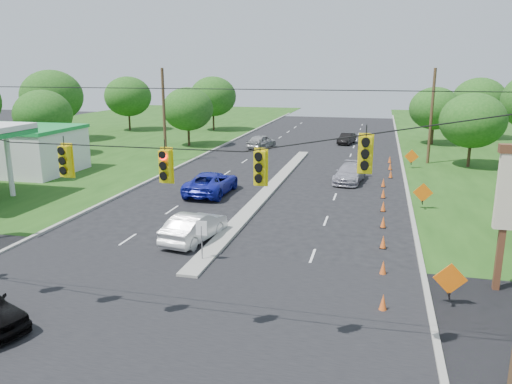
# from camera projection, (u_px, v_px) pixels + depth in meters

# --- Properties ---
(ground) EXTENTS (160.00, 160.00, 0.00)m
(ground) POSITION_uv_depth(u_px,v_px,m) (146.00, 323.00, 18.11)
(ground) COLOR black
(ground) RESTS_ON ground
(cross_street) EXTENTS (160.00, 14.00, 0.02)m
(cross_street) POSITION_uv_depth(u_px,v_px,m) (146.00, 323.00, 18.11)
(cross_street) COLOR black
(cross_street) RESTS_ON ground
(curb_left) EXTENTS (0.25, 110.00, 0.16)m
(curb_left) POSITION_uv_depth(u_px,v_px,m) (189.00, 163.00, 48.72)
(curb_left) COLOR gray
(curb_left) RESTS_ON ground
(curb_right) EXTENTS (0.25, 110.00, 0.16)m
(curb_right) POSITION_uv_depth(u_px,v_px,m) (403.00, 173.00, 43.99)
(curb_right) COLOR gray
(curb_right) RESTS_ON ground
(median) EXTENTS (1.00, 34.00, 0.18)m
(median) POSITION_uv_depth(u_px,v_px,m) (270.00, 190.00, 37.88)
(median) COLOR gray
(median) RESTS_ON ground
(median_sign) EXTENTS (0.55, 0.06, 2.05)m
(median_sign) POSITION_uv_depth(u_px,v_px,m) (202.00, 233.00, 23.40)
(median_sign) COLOR gray
(median_sign) RESTS_ON ground
(signal_span) EXTENTS (25.60, 0.32, 9.00)m
(signal_span) POSITION_uv_depth(u_px,v_px,m) (122.00, 197.00, 15.98)
(signal_span) COLOR #422D1C
(signal_span) RESTS_ON ground
(utility_pole_far_left) EXTENTS (0.28, 0.28, 9.00)m
(utility_pole_far_left) POSITION_uv_depth(u_px,v_px,m) (164.00, 116.00, 48.20)
(utility_pole_far_left) COLOR #422D1C
(utility_pole_far_left) RESTS_ON ground
(utility_pole_far_right) EXTENTS (0.28, 0.28, 9.00)m
(utility_pole_far_right) POSITION_uv_depth(u_px,v_px,m) (431.00, 117.00, 47.05)
(utility_pole_far_right) COLOR #422D1C
(utility_pole_far_right) RESTS_ON ground
(cone_0) EXTENTS (0.32, 0.32, 0.70)m
(cone_0) POSITION_uv_depth(u_px,v_px,m) (383.00, 303.00, 18.89)
(cone_0) COLOR orange
(cone_0) RESTS_ON ground
(cone_1) EXTENTS (0.32, 0.32, 0.70)m
(cone_1) POSITION_uv_depth(u_px,v_px,m) (383.00, 268.00, 22.19)
(cone_1) COLOR orange
(cone_1) RESTS_ON ground
(cone_2) EXTENTS (0.32, 0.32, 0.70)m
(cone_2) POSITION_uv_depth(u_px,v_px,m) (383.00, 242.00, 25.48)
(cone_2) COLOR orange
(cone_2) RESTS_ON ground
(cone_3) EXTENTS (0.32, 0.32, 0.70)m
(cone_3) POSITION_uv_depth(u_px,v_px,m) (383.00, 222.00, 28.78)
(cone_3) COLOR orange
(cone_3) RESTS_ON ground
(cone_4) EXTENTS (0.32, 0.32, 0.70)m
(cone_4) POSITION_uv_depth(u_px,v_px,m) (383.00, 206.00, 32.07)
(cone_4) COLOR orange
(cone_4) RESTS_ON ground
(cone_5) EXTENTS (0.32, 0.32, 0.70)m
(cone_5) POSITION_uv_depth(u_px,v_px,m) (383.00, 193.00, 35.37)
(cone_5) COLOR orange
(cone_5) RESTS_ON ground
(cone_6) EXTENTS (0.32, 0.32, 0.70)m
(cone_6) POSITION_uv_depth(u_px,v_px,m) (383.00, 183.00, 38.67)
(cone_6) COLOR orange
(cone_6) RESTS_ON ground
(cone_7) EXTENTS (0.32, 0.32, 0.70)m
(cone_7) POSITION_uv_depth(u_px,v_px,m) (391.00, 174.00, 41.82)
(cone_7) COLOR orange
(cone_7) RESTS_ON ground
(cone_8) EXTENTS (0.32, 0.32, 0.70)m
(cone_8) POSITION_uv_depth(u_px,v_px,m) (390.00, 166.00, 45.12)
(cone_8) COLOR orange
(cone_8) RESTS_ON ground
(cone_9) EXTENTS (0.32, 0.32, 0.70)m
(cone_9) POSITION_uv_depth(u_px,v_px,m) (390.00, 159.00, 48.41)
(cone_9) COLOR orange
(cone_9) RESTS_ON ground
(work_sign_0) EXTENTS (1.27, 0.58, 1.37)m
(work_sign_0) POSITION_uv_depth(u_px,v_px,m) (450.00, 280.00, 19.08)
(work_sign_0) COLOR black
(work_sign_0) RESTS_ON ground
(work_sign_1) EXTENTS (1.27, 0.58, 1.37)m
(work_sign_1) POSITION_uv_depth(u_px,v_px,m) (423.00, 193.00, 32.26)
(work_sign_1) COLOR black
(work_sign_1) RESTS_ON ground
(work_sign_2) EXTENTS (1.27, 0.58, 1.37)m
(work_sign_2) POSITION_uv_depth(u_px,v_px,m) (412.00, 157.00, 45.45)
(work_sign_2) COLOR black
(work_sign_2) RESTS_ON ground
(tree_2) EXTENTS (5.88, 5.88, 6.86)m
(tree_2) POSITION_uv_depth(u_px,v_px,m) (43.00, 114.00, 51.40)
(tree_2) COLOR black
(tree_2) RESTS_ON ground
(tree_3) EXTENTS (7.56, 7.56, 8.82)m
(tree_3) POSITION_uv_depth(u_px,v_px,m) (52.00, 96.00, 61.92)
(tree_3) COLOR black
(tree_3) RESTS_ON ground
(tree_4) EXTENTS (6.72, 6.72, 7.84)m
(tree_4) POSITION_uv_depth(u_px,v_px,m) (128.00, 96.00, 72.43)
(tree_4) COLOR black
(tree_4) RESTS_ON ground
(tree_5) EXTENTS (5.88, 5.88, 6.86)m
(tree_5) POSITION_uv_depth(u_px,v_px,m) (188.00, 109.00, 58.00)
(tree_5) COLOR black
(tree_5) RESTS_ON ground
(tree_6) EXTENTS (6.72, 6.72, 7.84)m
(tree_6) POSITION_uv_depth(u_px,v_px,m) (213.00, 96.00, 72.45)
(tree_6) COLOR black
(tree_6) RESTS_ON ground
(tree_9) EXTENTS (5.88, 5.88, 6.86)m
(tree_9) POSITION_uv_depth(u_px,v_px,m) (473.00, 121.00, 45.33)
(tree_9) COLOR black
(tree_9) RESTS_ON ground
(tree_11) EXTENTS (6.72, 6.72, 7.84)m
(tree_11) POSITION_uv_depth(u_px,v_px,m) (479.00, 100.00, 64.01)
(tree_11) COLOR black
(tree_11) RESTS_ON ground
(tree_12) EXTENTS (5.88, 5.88, 6.86)m
(tree_12) POSITION_uv_depth(u_px,v_px,m) (435.00, 108.00, 58.98)
(tree_12) COLOR black
(tree_12) RESTS_ON ground
(white_sedan) EXTENTS (2.37, 4.90, 1.55)m
(white_sedan) POSITION_uv_depth(u_px,v_px,m) (195.00, 227.00, 26.51)
(white_sedan) COLOR silver
(white_sedan) RESTS_ON ground
(blue_pickup) EXTENTS (2.80, 5.95, 1.64)m
(blue_pickup) POSITION_uv_depth(u_px,v_px,m) (211.00, 183.00, 36.47)
(blue_pickup) COLOR #1A21A5
(blue_pickup) RESTS_ON ground
(silver_car_far) EXTENTS (2.66, 5.23, 1.46)m
(silver_car_far) POSITION_uv_depth(u_px,v_px,m) (350.00, 173.00, 40.23)
(silver_car_far) COLOR #A29FAD
(silver_car_far) RESTS_ON ground
(silver_car_oncoming) EXTENTS (2.95, 5.02, 1.60)m
(silver_car_oncoming) POSITION_uv_depth(u_px,v_px,m) (261.00, 141.00, 57.08)
(silver_car_oncoming) COLOR #989898
(silver_car_oncoming) RESTS_ON ground
(dark_car_receding) EXTENTS (2.16, 4.19, 1.32)m
(dark_car_receding) POSITION_uv_depth(u_px,v_px,m) (347.00, 139.00, 60.48)
(dark_car_receding) COLOR black
(dark_car_receding) RESTS_ON ground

